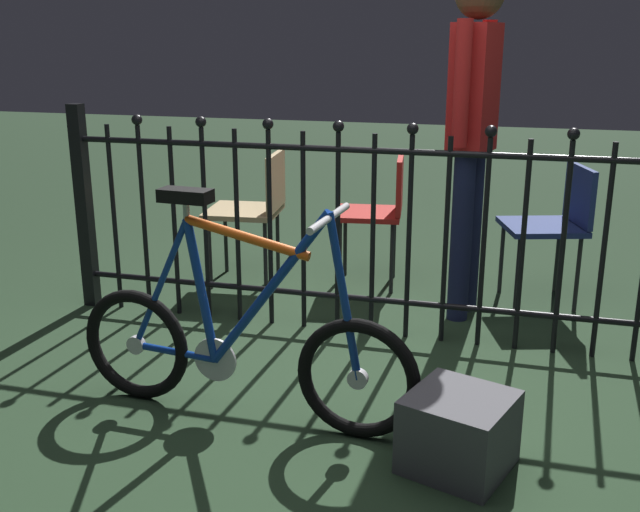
% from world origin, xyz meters
% --- Properties ---
extents(ground_plane, '(20.00, 20.00, 0.00)m').
position_xyz_m(ground_plane, '(0.00, 0.00, 0.00)').
color(ground_plane, '#213622').
extents(iron_fence, '(3.40, 0.07, 1.11)m').
position_xyz_m(iron_fence, '(-0.07, 0.76, 0.56)').
color(iron_fence, black).
rests_on(iron_fence, ground).
extents(bicycle, '(1.42, 0.40, 0.90)m').
position_xyz_m(bicycle, '(-0.39, -0.21, 0.30)').
color(bicycle, black).
rests_on(bicycle, ground).
extents(chair_navy, '(0.51, 0.51, 0.77)m').
position_xyz_m(chair_navy, '(0.80, 1.49, 0.48)').
color(chair_navy, black).
rests_on(chair_navy, ground).
extents(chair_tan, '(0.47, 0.46, 0.79)m').
position_xyz_m(chair_tan, '(-0.91, 1.38, 0.49)').
color(chair_tan, black).
rests_on(chair_tan, ground).
extents(chair_red, '(0.43, 0.43, 0.78)m').
position_xyz_m(chair_red, '(-0.19, 1.52, 0.48)').
color(chair_red, black).
rests_on(chair_red, ground).
extents(person_visitor, '(0.24, 0.47, 1.76)m').
position_xyz_m(person_visitor, '(0.34, 1.16, 1.07)').
color(person_visitor, '#191E3F').
rests_on(person_visitor, ground).
extents(display_crate, '(0.42, 0.42, 0.27)m').
position_xyz_m(display_crate, '(0.46, -0.36, 0.14)').
color(display_crate, '#4C4C51').
rests_on(display_crate, ground).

